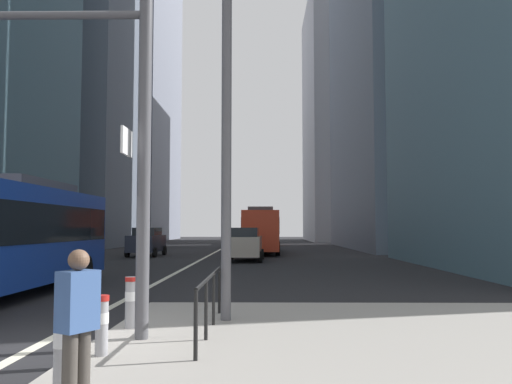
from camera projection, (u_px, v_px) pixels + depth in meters
The scene contains 17 objects.
ground_plane at pixel (194, 263), 28.68m from camera, with size 160.00×160.00×0.00m, color black.
median_island at pixel (385, 357), 7.67m from camera, with size 9.00×10.00×0.15m, color gray.
lane_centre_line at pixel (212, 254), 38.66m from camera, with size 0.20×80.00×0.01m, color beige.
office_tower_left_mid at pixel (79, 54), 56.63m from camera, with size 11.65×18.18×41.24m, color slate.
office_tower_left_far at pixel (136, 90), 82.23m from camera, with size 10.45×24.78×46.71m, color slate.
office_tower_right_far at pixel (352, 120), 77.99m from camera, with size 13.14×20.30×35.60m, color #9E9EA3.
city_bus_red_receding at pixel (261, 229), 40.20m from camera, with size 2.72×11.72×3.40m.
city_bus_red_distant at pixel (258, 228), 60.22m from camera, with size 2.90×11.13×3.40m.
car_oncoming_mid at pixel (147, 242), 35.96m from camera, with size 2.15×4.32×1.94m.
car_receding_near at pixel (245, 244), 30.74m from camera, with size 2.14×4.59×1.94m.
traffic_signal_gantry at pixel (17, 98), 8.84m from camera, with size 6.41×0.65×6.00m.
street_lamp_post at pixel (227, 62), 10.62m from camera, with size 5.50×0.32×8.00m.
bollard_left at pixel (62, 345), 5.77m from camera, with size 0.20×0.20×0.93m.
bollard_right at pixel (102, 322), 7.47m from camera, with size 0.20×0.20×0.84m.
bollard_back at pixel (130, 300), 9.49m from camera, with size 0.20×0.20×0.91m.
pedestrian_railing at pixel (210, 290), 9.18m from camera, with size 0.06×4.01×0.98m.
pedestrian_waiting at pixel (77, 321), 5.26m from camera, with size 0.40×0.45×1.59m.
Camera 1 is at (3.71, -8.84, 1.96)m, focal length 37.00 mm.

